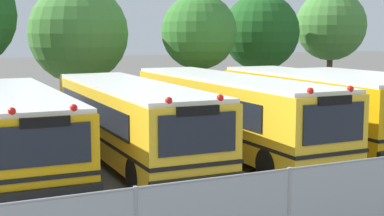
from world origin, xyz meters
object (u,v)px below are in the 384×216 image
object	(u,v)px
school_bus_0	(17,126)
tree_2	(80,33)
school_bus_3	(314,105)
tree_4	(260,32)
school_bus_2	(228,110)
school_bus_4	(381,101)
tree_5	(332,26)
school_bus_1	(131,118)
tree_3	(199,30)

from	to	relation	value
school_bus_0	tree_2	distance (m)	12.83
school_bus_3	tree_4	bearing A→B (deg)	-110.61
school_bus_2	school_bus_4	world-z (taller)	school_bus_2
school_bus_0	school_bus_3	xyz separation A→B (m)	(10.87, -0.37, 0.11)
tree_4	tree_5	world-z (taller)	tree_5
tree_2	school_bus_0	bearing A→B (deg)	-113.16
school_bus_4	tree_2	distance (m)	15.30
school_bus_1	tree_4	xyz separation A→B (m)	(11.82, 11.07, 2.79)
school_bus_1	tree_2	world-z (taller)	tree_2
school_bus_2	tree_5	distance (m)	17.98
school_bus_0	tree_2	world-z (taller)	tree_2
school_bus_3	tree_2	world-z (taller)	tree_2
school_bus_3	tree_4	distance (m)	12.32
tree_2	tree_5	distance (m)	15.88
school_bus_4	tree_4	size ratio (longest dim) A/B	1.53
school_bus_2	tree_5	xyz separation A→B (m)	(13.63, 11.31, 3.10)
school_bus_1	school_bus_3	world-z (taller)	school_bus_3
school_bus_2	tree_2	bearing A→B (deg)	-79.51
school_bus_4	tree_5	size ratio (longest dim) A/B	1.45
school_bus_1	tree_5	distance (m)	20.83
school_bus_1	tree_3	bearing A→B (deg)	-125.89
tree_2	school_bus_3	bearing A→B (deg)	-63.42
school_bus_0	school_bus_1	xyz separation A→B (m)	(3.55, -0.31, 0.06)
tree_3	tree_4	xyz separation A→B (m)	(4.84, 1.81, -0.12)
school_bus_3	school_bus_4	size ratio (longest dim) A/B	1.02
school_bus_1	tree_4	bearing A→B (deg)	-135.76
school_bus_3	school_bus_4	xyz separation A→B (m)	(3.60, 0.26, -0.08)
school_bus_4	tree_2	bearing A→B (deg)	-51.89
tree_4	tree_5	xyz separation A→B (m)	(5.42, 0.18, 0.37)
school_bus_0	school_bus_2	distance (m)	7.18
tree_4	school_bus_4	bearing A→B (deg)	-94.74
school_bus_2	tree_4	xyz separation A→B (m)	(8.21, 11.14, 2.73)
school_bus_0	tree_5	bearing A→B (deg)	-151.41
school_bus_1	tree_5	world-z (taller)	tree_5
tree_3	tree_4	size ratio (longest dim) A/B	0.96
school_bus_0	tree_4	size ratio (longest dim) A/B	1.59
school_bus_1	tree_5	xyz separation A→B (m)	(17.24, 11.25, 3.16)
school_bus_1	tree_2	size ratio (longest dim) A/B	1.60
school_bus_1	school_bus_3	distance (m)	7.31
tree_3	school_bus_2	bearing A→B (deg)	-109.86
school_bus_1	school_bus_0	bearing A→B (deg)	-3.94
tree_2	tree_4	world-z (taller)	tree_2
tree_3	tree_5	xyz separation A→B (m)	(10.26, 1.99, 0.25)
school_bus_0	tree_3	size ratio (longest dim) A/B	1.66
school_bus_3	tree_2	size ratio (longest dim) A/B	1.50
school_bus_3	tree_4	size ratio (longest dim) A/B	1.56
school_bus_2	tree_3	world-z (taller)	tree_3
school_bus_2	tree_2	xyz separation A→B (m)	(-2.24, 11.88, 2.70)
tree_2	tree_4	distance (m)	10.47
school_bus_2	tree_4	world-z (taller)	tree_4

